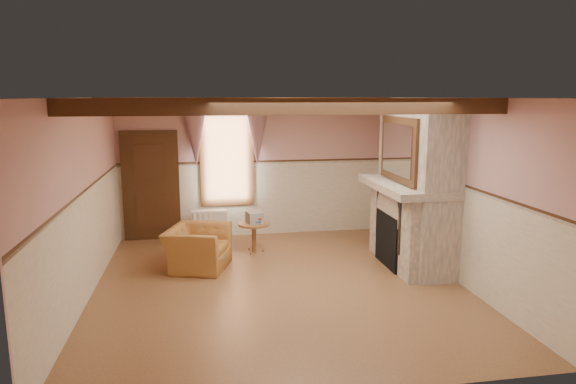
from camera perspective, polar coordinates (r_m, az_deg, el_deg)
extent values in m
cube|color=brown|center=(7.92, -1.00, -10.28)|extent=(5.50, 6.00, 0.01)
cube|color=silver|center=(7.40, -1.07, 10.43)|extent=(5.50, 6.00, 0.01)
cube|color=tan|center=(10.47, -3.52, 2.77)|extent=(5.50, 0.02, 2.80)
cube|color=tan|center=(4.68, 4.56, -7.13)|extent=(5.50, 0.02, 2.80)
cube|color=tan|center=(7.63, -21.91, -0.92)|extent=(0.02, 6.00, 2.80)
cube|color=tan|center=(8.39, 17.86, 0.33)|extent=(0.02, 6.00, 2.80)
cube|color=black|center=(8.83, 11.37, -5.20)|extent=(0.20, 0.95, 0.90)
imported|color=#9E662D|center=(8.69, -10.01, -6.14)|extent=(1.20, 1.29, 0.69)
cylinder|color=brown|center=(9.44, -3.80, -5.09)|extent=(0.76, 0.76, 0.55)
cube|color=#B7AD8C|center=(9.38, -3.75, -2.82)|extent=(0.32, 0.36, 0.20)
cube|color=white|center=(10.33, -8.72, -3.66)|extent=(0.71, 0.24, 0.60)
imported|color=brown|center=(8.82, 12.81, 1.47)|extent=(0.36, 0.36, 0.09)
cube|color=#321A0D|center=(9.23, 11.75, 2.26)|extent=(0.14, 0.24, 0.20)
cylinder|color=#B87C33|center=(8.91, 12.55, 2.20)|extent=(0.11, 0.11, 0.28)
cylinder|color=#A81914|center=(7.97, 15.36, 0.67)|extent=(0.06, 0.06, 0.16)
cylinder|color=yellow|center=(8.35, 14.16, 1.02)|extent=(0.06, 0.06, 0.12)
cube|color=gray|center=(8.78, 14.19, 0.96)|extent=(0.85, 2.00, 2.80)
cube|color=gray|center=(8.72, 13.09, 0.67)|extent=(1.05, 2.05, 0.12)
cube|color=silver|center=(8.57, 12.12, 4.66)|extent=(0.06, 1.44, 1.04)
cube|color=black|center=(10.45, -14.98, 0.47)|extent=(1.10, 0.10, 2.10)
cube|color=white|center=(10.36, -6.82, 4.03)|extent=(1.06, 0.08, 2.02)
cube|color=gray|center=(10.22, -6.87, 7.31)|extent=(1.30, 0.14, 1.40)
cube|color=black|center=(6.22, 0.62, 9.47)|extent=(5.50, 0.18, 0.20)
cube|color=black|center=(8.59, -2.29, 9.77)|extent=(5.50, 0.18, 0.20)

